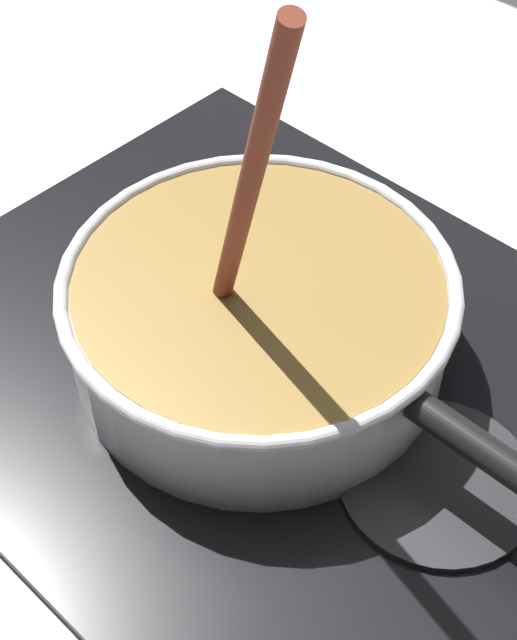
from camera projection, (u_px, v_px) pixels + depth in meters
ground at (61, 407)px, 0.74m from camera, size 2.40×1.60×0.04m
hob_plate at (258, 360)px, 0.74m from camera, size 0.56×0.48×0.01m
burner_ring at (258, 351)px, 0.73m from camera, size 0.19×0.19×0.01m
spare_burner at (437, 480)px, 0.65m from camera, size 0.14×0.14×0.01m
cooking_pan at (260, 316)px, 0.70m from camera, size 0.45×0.29×0.34m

